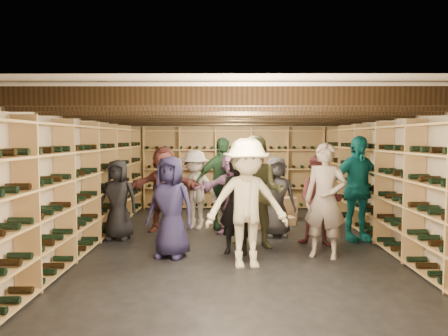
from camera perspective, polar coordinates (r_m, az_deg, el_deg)
ground at (r=7.86m, az=1.72°, el=-9.80°), size 8.00×8.00×0.00m
walls at (r=7.66m, az=1.73°, el=-1.06°), size 5.52×8.02×2.40m
ceiling at (r=7.65m, az=1.75°, el=7.93°), size 5.50×8.00×0.01m
ceiling_joists at (r=7.64m, az=1.75°, el=6.89°), size 5.40×7.12×0.18m
wine_rack_left at (r=8.03m, az=-16.93°, el=-1.89°), size 0.32×7.50×2.15m
wine_rack_right at (r=8.15m, az=20.11°, el=-1.87°), size 0.32×7.50×2.15m
wine_rack_back at (r=11.49m, az=1.25°, el=0.01°), size 4.70×0.30×2.15m
crate_stack_left at (r=9.11m, az=5.26°, el=-6.26°), size 0.51×0.34×0.51m
crate_stack_right at (r=10.07m, az=7.88°, el=-5.29°), size 0.57×0.44×0.51m
crate_loose at (r=9.52m, az=7.62°, el=-6.88°), size 0.55×0.42×0.17m
person_0 at (r=8.25m, az=-13.67°, el=-4.03°), size 0.76×0.54×1.47m
person_1 at (r=7.02m, az=1.68°, el=-4.92°), size 0.66×0.53×1.57m
person_2 at (r=7.42m, az=4.40°, el=-3.15°), size 1.12×1.00×1.90m
person_3 at (r=6.30m, az=3.01°, el=-4.62°), size 1.27×0.81×1.86m
person_4 at (r=8.29m, az=16.95°, el=-2.55°), size 1.20×0.75×1.91m
person_5 at (r=8.80m, az=-7.84°, el=-2.72°), size 1.59×0.53×1.70m
person_6 at (r=6.88m, az=-6.98°, el=-5.06°), size 0.90×0.73×1.59m
person_7 at (r=6.97m, az=13.09°, el=-4.16°), size 0.77×0.66×1.80m
person_8 at (r=7.70m, az=12.45°, el=-4.21°), size 0.93×0.84×1.58m
person_9 at (r=9.02m, az=-3.80°, el=-2.82°), size 1.19×0.97×1.61m
person_10 at (r=8.98m, az=-0.30°, el=-1.98°), size 1.19×0.80×1.88m
person_11 at (r=8.49m, az=1.15°, el=-3.14°), size 1.58×0.71×1.64m
person_12 at (r=8.33m, az=6.82°, el=-3.74°), size 0.79×0.57×1.52m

